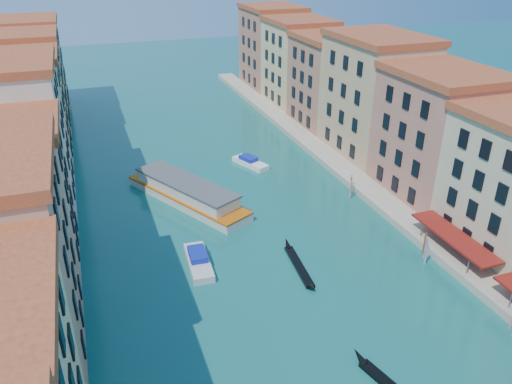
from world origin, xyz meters
TOP-DOWN VIEW (x-y plane):
  - left_bank_palazzos at (-26.00, 64.68)m, footprint 12.80×128.40m
  - right_bank_palazzos at (30.00, 65.00)m, footprint 12.80×128.40m
  - quay at (22.00, 65.00)m, footprint 4.00×140.00m
  - mooring_poles_right at (19.10, 28.80)m, footprint 1.44×54.24m
  - vaporetto_far at (-4.58, 64.07)m, footprint 14.66×22.00m
  - gondola_far at (4.15, 43.53)m, footprint 1.79×10.79m
  - motorboat_mid at (-6.80, 47.81)m, footprint 2.92×7.85m
  - motorboat_far at (8.47, 73.71)m, footprint 4.85×7.48m

SIDE VIEW (x-z plane):
  - gondola_far at x=4.15m, z-range -0.45..1.08m
  - quay at x=22.00m, z-range 0.00..1.00m
  - motorboat_far at x=8.47m, z-range -0.16..1.32m
  - motorboat_mid at x=-6.80m, z-range -0.18..1.42m
  - mooring_poles_right at x=19.10m, z-range -0.30..2.90m
  - vaporetto_far at x=-4.58m, z-range -0.16..3.13m
  - left_bank_palazzos at x=-26.00m, z-range -0.79..20.21m
  - right_bank_palazzos at x=30.00m, z-range -0.75..20.25m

